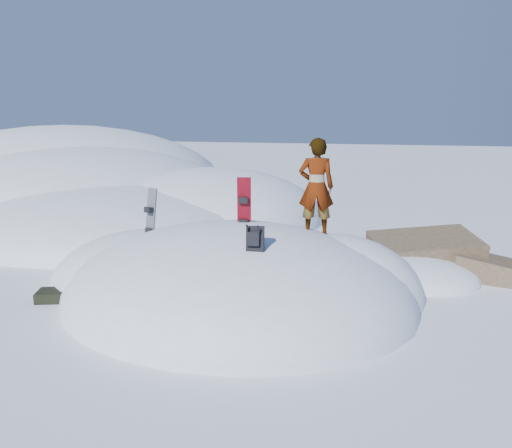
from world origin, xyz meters
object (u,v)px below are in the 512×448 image
(backpack, at_px, (255,238))
(person, at_px, (316,187))
(snowboard_red, at_px, (244,214))
(snowboard_dark, at_px, (150,223))

(backpack, xyz_separation_m, person, (0.68, 1.99, 0.64))
(snowboard_red, height_order, snowboard_dark, snowboard_red)
(snowboard_red, xyz_separation_m, snowboard_dark, (-2.04, -0.17, -0.28))
(backpack, bearing_deg, person, 59.17)
(snowboard_red, relative_size, snowboard_dark, 1.01)
(snowboard_red, bearing_deg, backpack, -81.28)
(snowboard_dark, bearing_deg, person, 34.89)
(snowboard_dark, distance_m, backpack, 3.11)
(backpack, bearing_deg, snowboard_red, 102.22)
(snowboard_red, bearing_deg, snowboard_dark, 169.25)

